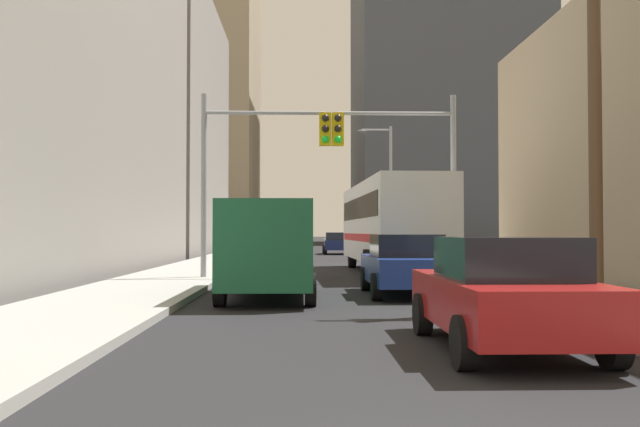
% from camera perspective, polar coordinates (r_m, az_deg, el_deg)
% --- Properties ---
extents(sidewalk_left, '(3.31, 160.00, 0.15)m').
position_cam_1_polar(sidewalk_left, '(53.27, -6.05, -3.14)').
color(sidewalk_left, '#9E9E99').
rests_on(sidewalk_left, ground).
extents(sidewalk_right, '(3.31, 160.00, 0.15)m').
position_cam_1_polar(sidewalk_right, '(53.44, 4.86, -3.13)').
color(sidewalk_right, '#9E9E99').
rests_on(sidewalk_right, ground).
extents(city_bus, '(2.89, 11.58, 3.40)m').
position_cam_1_polar(city_bus, '(26.00, 5.94, -0.77)').
color(city_bus, silver).
rests_on(city_bus, ground).
extents(cargo_van_green, '(2.16, 5.22, 2.26)m').
position_cam_1_polar(cargo_van_green, '(16.13, -4.29, -2.60)').
color(cargo_van_green, '#195938').
rests_on(cargo_van_green, ground).
extents(sedan_red, '(1.95, 4.20, 1.52)m').
position_cam_1_polar(sedan_red, '(9.50, 15.24, -6.44)').
color(sedan_red, maroon).
rests_on(sedan_red, ground).
extents(sedan_blue, '(1.95, 4.22, 1.52)m').
position_cam_1_polar(sedan_blue, '(17.09, 7.15, -4.26)').
color(sedan_blue, navy).
rests_on(sedan_blue, ground).
extents(sedan_beige, '(1.95, 4.25, 1.52)m').
position_cam_1_polar(sedan_beige, '(22.62, -3.56, -3.60)').
color(sedan_beige, '#C6B793').
rests_on(sedan_beige, ground).
extents(sedan_navy, '(1.95, 4.22, 1.52)m').
position_cam_1_polar(sedan_navy, '(47.58, 1.43, -2.50)').
color(sedan_navy, '#141E4C').
rests_on(sedan_navy, ground).
extents(traffic_signal_near_left, '(4.16, 0.44, 6.00)m').
position_cam_1_polar(traffic_signal_near_left, '(21.85, -5.08, 4.97)').
color(traffic_signal_near_left, gray).
rests_on(traffic_signal_near_left, ground).
extents(traffic_signal_near_right, '(4.02, 0.44, 6.00)m').
position_cam_1_polar(traffic_signal_near_right, '(22.04, 6.77, 4.90)').
color(traffic_signal_near_right, gray).
rests_on(traffic_signal_near_right, ground).
extents(utility_pole_right, '(2.20, 0.28, 10.25)m').
position_cam_1_polar(utility_pole_right, '(16.07, 22.05, 12.32)').
color(utility_pole_right, brown).
rests_on(utility_pole_right, ground).
extents(street_lamp_right, '(2.00, 0.32, 7.50)m').
position_cam_1_polar(street_lamp_right, '(38.24, 5.52, 2.85)').
color(street_lamp_right, gray).
rests_on(street_lamp_right, ground).
extents(building_left_mid_office, '(22.71, 20.65, 18.35)m').
position_cam_1_polar(building_left_mid_office, '(53.28, -21.24, 6.77)').
color(building_left_mid_office, gray).
rests_on(building_left_mid_office, ground).
extents(building_left_far_tower, '(22.91, 25.03, 46.87)m').
position_cam_1_polar(building_left_far_tower, '(98.12, -12.21, 11.39)').
color(building_left_far_tower, tan).
rests_on(building_left_far_tower, ground).
extents(building_right_far_highrise, '(24.87, 24.88, 46.12)m').
position_cam_1_polar(building_right_far_highrise, '(100.96, 10.30, 10.79)').
color(building_right_far_highrise, '#4C515B').
rests_on(building_right_far_highrise, ground).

